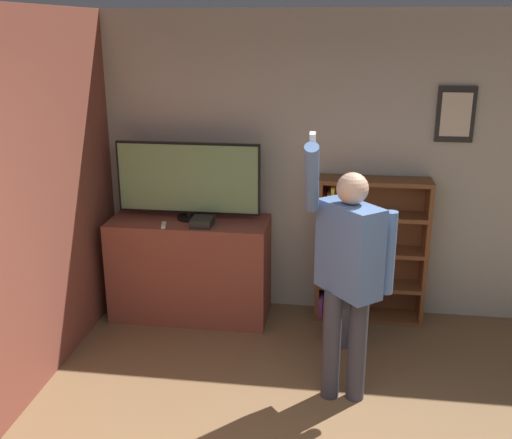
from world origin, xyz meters
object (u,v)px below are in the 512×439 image
(television, at_px, (188,180))
(bookshelf, at_px, (361,253))
(game_console, at_px, (202,222))
(person, at_px, (348,267))
(waste_bin, at_px, (339,322))

(television, xyz_separation_m, bookshelf, (1.53, 0.13, -0.66))
(game_console, bearing_deg, person, -39.07)
(game_console, distance_m, bookshelf, 1.45)
(game_console, xyz_separation_m, waste_bin, (1.20, -0.20, -0.77))
(game_console, xyz_separation_m, bookshelf, (1.38, 0.30, -0.33))
(television, xyz_separation_m, game_console, (0.15, -0.17, -0.33))
(game_console, bearing_deg, bookshelf, 12.37)
(bookshelf, relative_size, person, 0.67)
(television, bearing_deg, game_console, -47.54)
(television, distance_m, bookshelf, 1.67)
(game_console, relative_size, person, 0.11)
(game_console, relative_size, waste_bin, 0.58)
(television, relative_size, person, 0.65)
(game_console, relative_size, bookshelf, 0.16)
(waste_bin, bearing_deg, television, 164.89)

